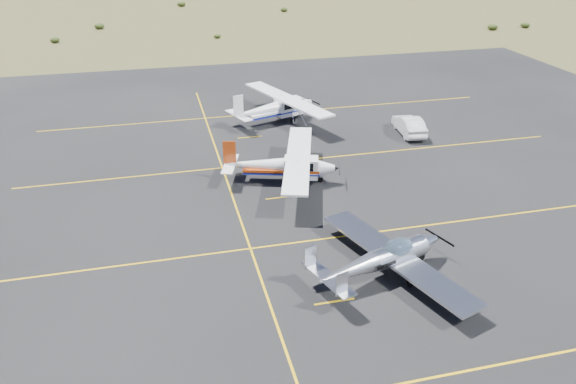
{
  "coord_description": "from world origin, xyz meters",
  "views": [
    {
      "loc": [
        -10.21,
        -23.57,
        16.47
      ],
      "look_at": [
        -3.13,
        5.09,
        1.6
      ],
      "focal_mm": 35.0,
      "sensor_mm": 36.0,
      "label": 1
    }
  ],
  "objects_px": {
    "aircraft_low_wing": "(385,258)",
    "sedan": "(409,125)",
    "aircraft_cessna": "(281,165)",
    "aircraft_plain": "(275,107)"
  },
  "relations": [
    {
      "from": "aircraft_low_wing",
      "to": "aircraft_cessna",
      "type": "xyz_separation_m",
      "value": [
        -2.46,
        11.9,
        0.19
      ]
    },
    {
      "from": "aircraft_cessna",
      "to": "aircraft_plain",
      "type": "xyz_separation_m",
      "value": [
        2.26,
        11.82,
        0.05
      ]
    },
    {
      "from": "aircraft_low_wing",
      "to": "aircraft_plain",
      "type": "distance_m",
      "value": 23.72
    },
    {
      "from": "aircraft_plain",
      "to": "aircraft_cessna",
      "type": "bearing_deg",
      "value": -120.47
    },
    {
      "from": "aircraft_low_wing",
      "to": "aircraft_cessna",
      "type": "distance_m",
      "value": 12.15
    },
    {
      "from": "aircraft_low_wing",
      "to": "aircraft_cessna",
      "type": "bearing_deg",
      "value": 83.67
    },
    {
      "from": "aircraft_low_wing",
      "to": "sedan",
      "type": "xyz_separation_m",
      "value": [
        9.77,
        18.25,
        -0.31
      ]
    },
    {
      "from": "aircraft_cessna",
      "to": "sedan",
      "type": "distance_m",
      "value": 13.79
    },
    {
      "from": "aircraft_low_wing",
      "to": "aircraft_plain",
      "type": "bearing_deg",
      "value": 72.48
    },
    {
      "from": "aircraft_plain",
      "to": "aircraft_low_wing",
      "type": "bearing_deg",
      "value": -109.16
    }
  ]
}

